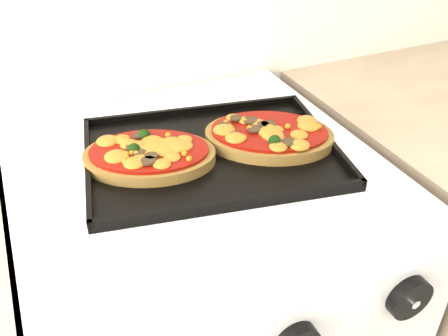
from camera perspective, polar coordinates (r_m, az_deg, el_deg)
control_panel at (r=0.65m, az=7.57°, el=-17.85°), size 0.60×0.02×0.09m
knob_right at (r=0.71m, az=20.41°, el=-13.74°), size 0.06×0.02×0.06m
baking_tray at (r=0.82m, az=-1.42°, el=1.88°), size 0.45×0.37×0.02m
pizza_left at (r=0.80m, az=-8.53°, el=1.62°), size 0.25×0.21×0.03m
pizza_right at (r=0.85m, az=5.18°, el=3.90°), size 0.26×0.24×0.03m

